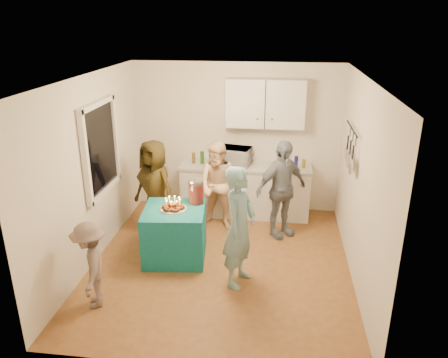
# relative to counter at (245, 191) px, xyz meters

# --- Properties ---
(floor) EXTENTS (4.00, 4.00, 0.00)m
(floor) POSITION_rel_counter_xyz_m (-0.20, -1.70, -0.43)
(floor) COLOR brown
(floor) RESTS_ON ground
(ceiling) EXTENTS (4.00, 4.00, 0.00)m
(ceiling) POSITION_rel_counter_xyz_m (-0.20, -1.70, 2.17)
(ceiling) COLOR white
(ceiling) RESTS_ON floor
(back_wall) EXTENTS (3.60, 3.60, 0.00)m
(back_wall) POSITION_rel_counter_xyz_m (-0.20, 0.30, 0.87)
(back_wall) COLOR silver
(back_wall) RESTS_ON floor
(left_wall) EXTENTS (4.00, 4.00, 0.00)m
(left_wall) POSITION_rel_counter_xyz_m (-2.00, -1.70, 0.87)
(left_wall) COLOR silver
(left_wall) RESTS_ON floor
(right_wall) EXTENTS (4.00, 4.00, 0.00)m
(right_wall) POSITION_rel_counter_xyz_m (1.60, -1.70, 0.87)
(right_wall) COLOR silver
(right_wall) RESTS_ON floor
(window_night) EXTENTS (0.04, 1.00, 1.20)m
(window_night) POSITION_rel_counter_xyz_m (-1.97, -1.40, 1.12)
(window_night) COLOR black
(window_night) RESTS_ON left_wall
(counter) EXTENTS (2.20, 0.58, 0.86)m
(counter) POSITION_rel_counter_xyz_m (0.00, 0.00, 0.00)
(counter) COLOR white
(counter) RESTS_ON floor
(countertop) EXTENTS (2.24, 0.62, 0.05)m
(countertop) POSITION_rel_counter_xyz_m (0.00, -0.00, 0.46)
(countertop) COLOR beige
(countertop) RESTS_ON counter
(upper_cabinet) EXTENTS (1.30, 0.30, 0.80)m
(upper_cabinet) POSITION_rel_counter_xyz_m (0.30, 0.15, 1.52)
(upper_cabinet) COLOR white
(upper_cabinet) RESTS_ON back_wall
(pot_rack) EXTENTS (0.12, 1.00, 0.60)m
(pot_rack) POSITION_rel_counter_xyz_m (1.52, -1.00, 1.17)
(pot_rack) COLOR black
(pot_rack) RESTS_ON right_wall
(microwave) EXTENTS (0.62, 0.48, 0.30)m
(microwave) POSITION_rel_counter_xyz_m (-0.20, 0.00, 0.63)
(microwave) COLOR white
(microwave) RESTS_ON countertop
(party_table) EXTENTS (0.94, 0.94, 0.76)m
(party_table) POSITION_rel_counter_xyz_m (-0.88, -1.61, -0.05)
(party_table) COLOR #12707A
(party_table) RESTS_ON floor
(donut_cake) EXTENTS (0.38, 0.38, 0.18)m
(donut_cake) POSITION_rel_counter_xyz_m (-0.89, -1.61, 0.42)
(donut_cake) COLOR #381C0C
(donut_cake) RESTS_ON party_table
(punch_jar) EXTENTS (0.22, 0.22, 0.34)m
(punch_jar) POSITION_rel_counter_xyz_m (-0.60, -1.35, 0.50)
(punch_jar) COLOR #B0160E
(punch_jar) RESTS_ON party_table
(man_birthday) EXTENTS (0.54, 0.68, 1.61)m
(man_birthday) POSITION_rel_counter_xyz_m (0.10, -2.13, 0.38)
(man_birthday) COLOR #77A2AE
(man_birthday) RESTS_ON floor
(woman_back_left) EXTENTS (0.90, 0.80, 1.54)m
(woman_back_left) POSITION_rel_counter_xyz_m (-1.36, -0.87, 0.34)
(woman_back_left) COLOR #534417
(woman_back_left) RESTS_ON floor
(woman_back_center) EXTENTS (0.83, 0.71, 1.47)m
(woman_back_center) POSITION_rel_counter_xyz_m (-0.38, -0.58, 0.30)
(woman_back_center) COLOR #FFB485
(woman_back_center) RESTS_ON floor
(woman_back_right) EXTENTS (0.96, 0.86, 1.56)m
(woman_back_right) POSITION_rel_counter_xyz_m (0.62, -0.72, 0.35)
(woman_back_right) COLOR #0F1C32
(woman_back_right) RESTS_ON floor
(child_near_left) EXTENTS (0.62, 0.80, 1.10)m
(child_near_left) POSITION_rel_counter_xyz_m (-1.60, -2.83, 0.12)
(child_near_left) COLOR #655451
(child_near_left) RESTS_ON floor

